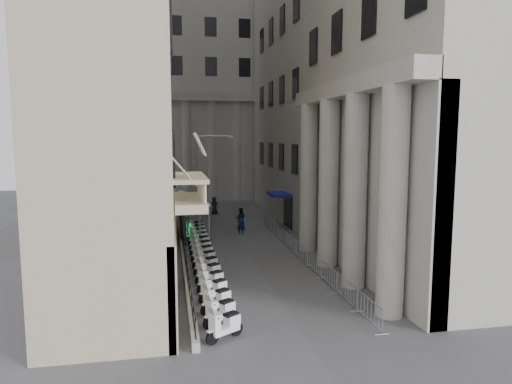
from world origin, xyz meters
TOP-DOWN VIEW (x-y plane):
  - left_building at (-7.50, 22.00)m, footprint 5.00×36.00m
  - far_building at (0.00, 48.00)m, footprint 22.00×10.00m
  - iron_fence at (-4.30, 18.00)m, footprint 0.30×28.00m
  - blue_awning at (4.15, 26.00)m, footprint 1.60×3.00m
  - flag at (-4.00, 5.00)m, footprint 1.00×1.40m
  - scooter_0 at (-3.14, 4.91)m, footprint 1.49×1.21m
  - scooter_1 at (-3.14, 6.32)m, footprint 1.49×1.21m
  - scooter_2 at (-3.14, 7.73)m, footprint 1.49×1.21m
  - scooter_3 at (-3.14, 9.14)m, footprint 1.49×1.21m
  - scooter_4 at (-3.14, 10.55)m, footprint 1.49×1.21m
  - scooter_5 at (-3.14, 11.96)m, footprint 1.49×1.21m
  - scooter_6 at (-3.14, 13.37)m, footprint 1.49×1.21m
  - scooter_7 at (-3.14, 14.78)m, footprint 1.49×1.21m
  - scooter_8 at (-3.14, 16.19)m, footprint 1.49×1.21m
  - scooter_9 at (-3.14, 17.60)m, footprint 1.49×1.21m
  - scooter_10 at (-3.14, 19.01)m, footprint 1.49×1.21m
  - scooter_11 at (-3.14, 20.42)m, footprint 1.49×1.21m
  - scooter_12 at (-3.14, 21.83)m, footprint 1.49×1.21m
  - scooter_13 at (-3.14, 23.24)m, footprint 1.49×1.21m
  - scooter_14 at (-3.14, 24.65)m, footprint 1.49×1.21m
  - barrier_0 at (3.03, 5.36)m, footprint 0.60×2.40m
  - barrier_1 at (3.03, 7.86)m, footprint 0.60×2.40m
  - barrier_2 at (3.03, 10.36)m, footprint 0.60×2.40m
  - barrier_3 at (3.03, 12.86)m, footprint 0.60×2.40m
  - barrier_4 at (3.03, 15.36)m, footprint 0.60×2.40m
  - barrier_5 at (3.03, 17.86)m, footprint 0.60×2.40m
  - barrier_6 at (3.03, 20.36)m, footprint 0.60×2.40m
  - barrier_7 at (3.03, 22.86)m, footprint 0.60×2.40m
  - barrier_8 at (3.03, 25.36)m, footprint 0.60×2.40m
  - security_tent at (-3.60, 23.06)m, footprint 4.59×4.59m
  - street_lamp at (-2.79, 19.90)m, footprint 2.57×0.60m
  - info_kiosk at (-4.19, 21.03)m, footprint 0.48×1.01m
  - pedestrian_a at (0.46, 23.91)m, footprint 0.61×0.41m
  - pedestrian_b at (0.75, 25.89)m, footprint 0.97×0.81m
  - pedestrian_c at (-0.69, 33.81)m, footprint 1.00×0.81m

SIDE VIEW (x-z plane):
  - iron_fence at x=-4.30m, z-range -0.70..0.70m
  - blue_awning at x=4.15m, z-range -1.50..1.50m
  - flag at x=-4.00m, z-range -4.10..4.10m
  - scooter_0 at x=-3.14m, z-range -0.75..0.75m
  - scooter_1 at x=-3.14m, z-range -0.75..0.75m
  - scooter_2 at x=-3.14m, z-range -0.75..0.75m
  - scooter_3 at x=-3.14m, z-range -0.75..0.75m
  - scooter_4 at x=-3.14m, z-range -0.75..0.75m
  - scooter_5 at x=-3.14m, z-range -0.75..0.75m
  - scooter_6 at x=-3.14m, z-range -0.75..0.75m
  - scooter_7 at x=-3.14m, z-range -0.75..0.75m
  - scooter_8 at x=-3.14m, z-range -0.75..0.75m
  - scooter_9 at x=-3.14m, z-range -0.75..0.75m
  - scooter_10 at x=-3.14m, z-range -0.75..0.75m
  - scooter_11 at x=-3.14m, z-range -0.75..0.75m
  - scooter_12 at x=-3.14m, z-range -0.75..0.75m
  - scooter_13 at x=-3.14m, z-range -0.75..0.75m
  - scooter_14 at x=-3.14m, z-range -0.75..0.75m
  - barrier_0 at x=3.03m, z-range -0.55..0.55m
  - barrier_1 at x=3.03m, z-range -0.55..0.55m
  - barrier_2 at x=3.03m, z-range -0.55..0.55m
  - barrier_3 at x=3.03m, z-range -0.55..0.55m
  - barrier_4 at x=3.03m, z-range -0.55..0.55m
  - barrier_5 at x=3.03m, z-range -0.55..0.55m
  - barrier_6 at x=3.03m, z-range -0.55..0.55m
  - barrier_7 at x=3.03m, z-range -0.55..0.55m
  - barrier_8 at x=3.03m, z-range -0.55..0.55m
  - pedestrian_a at x=0.46m, z-range 0.00..1.66m
  - pedestrian_c at x=-0.69m, z-range 0.00..1.77m
  - pedestrian_b at x=0.75m, z-range 0.00..1.83m
  - info_kiosk at x=-4.19m, z-range 0.01..2.06m
  - security_tent at x=-3.60m, z-range 1.25..4.99m
  - street_lamp at x=-2.79m, z-range 0.74..8.65m
  - far_building at x=0.00m, z-range 0.00..30.00m
  - left_building at x=-7.50m, z-range 0.00..34.00m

